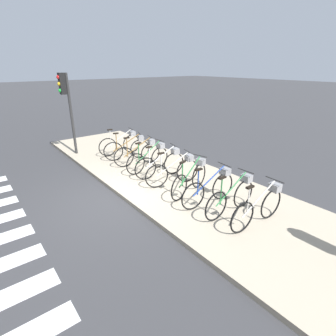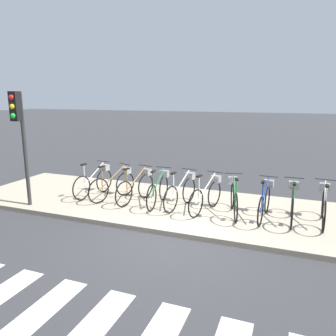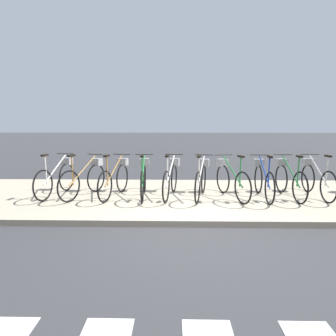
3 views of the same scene
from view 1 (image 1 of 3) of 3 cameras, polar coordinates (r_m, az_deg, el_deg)
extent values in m
plane|color=#38383A|center=(7.40, -10.06, -6.63)|extent=(120.00, 120.00, 0.00)
cube|color=#B7A88E|center=(8.26, 0.88, -2.71)|extent=(13.41, 3.59, 0.12)
torus|color=black|center=(10.42, -12.98, 4.45)|extent=(0.14, 0.72, 0.72)
torus|color=black|center=(10.73, -7.93, 5.29)|extent=(0.14, 0.72, 0.72)
cylinder|color=beige|center=(10.49, -10.52, 6.40)|extent=(0.18, 1.00, 0.61)
cylinder|color=beige|center=(10.37, -12.41, 6.28)|extent=(0.04, 0.04, 0.65)
cube|color=black|center=(10.29, -12.56, 8.13)|extent=(0.10, 0.21, 0.04)
cylinder|color=#262626|center=(10.58, -8.10, 8.47)|extent=(0.46, 0.09, 0.02)
cube|color=gray|center=(10.64, -7.79, 7.46)|extent=(0.27, 0.23, 0.18)
torus|color=black|center=(9.86, -11.80, 3.56)|extent=(0.28, 0.69, 0.72)
torus|color=black|center=(10.00, -6.16, 4.17)|extent=(0.28, 0.69, 0.72)
cylinder|color=olive|center=(9.83, -9.06, 5.48)|extent=(0.37, 0.96, 0.61)
cylinder|color=olive|center=(9.78, -11.15, 5.45)|extent=(0.04, 0.04, 0.65)
cube|color=black|center=(9.69, -11.30, 7.41)|extent=(0.13, 0.21, 0.04)
cylinder|color=#262626|center=(9.84, -6.30, 7.56)|extent=(0.44, 0.18, 0.02)
cube|color=gray|center=(9.90, -5.97, 6.46)|extent=(0.29, 0.27, 0.18)
torus|color=black|center=(9.17, -9.59, 2.34)|extent=(0.18, 0.71, 0.72)
torus|color=black|center=(9.48, -3.87, 3.25)|extent=(0.18, 0.71, 0.72)
cylinder|color=olive|center=(9.22, -6.76, 4.52)|extent=(0.23, 0.99, 0.61)
cylinder|color=olive|center=(9.10, -8.89, 4.40)|extent=(0.04, 0.04, 0.65)
cube|color=black|center=(9.01, -9.02, 6.50)|extent=(0.11, 0.21, 0.04)
cylinder|color=#262626|center=(9.31, -3.96, 6.83)|extent=(0.46, 0.12, 0.02)
cube|color=gray|center=(9.38, -3.65, 5.68)|extent=(0.28, 0.24, 0.18)
torus|color=black|center=(8.47, -7.06, 0.86)|extent=(0.07, 0.72, 0.72)
torus|color=black|center=(9.03, -1.87, 2.33)|extent=(0.07, 0.72, 0.72)
cylinder|color=#267238|center=(8.65, -4.44, 3.43)|extent=(0.09, 1.01, 0.61)
cylinder|color=#267238|center=(8.44, -6.39, 3.14)|extent=(0.03, 0.03, 0.65)
cube|color=black|center=(8.33, -6.49, 5.39)|extent=(0.08, 0.20, 0.04)
cylinder|color=#262626|center=(8.84, -1.92, 6.08)|extent=(0.46, 0.05, 0.02)
cube|color=gray|center=(8.93, -1.65, 4.89)|extent=(0.25, 0.21, 0.18)
torus|color=black|center=(8.07, -4.92, -0.13)|extent=(0.17, 0.71, 0.72)
torus|color=black|center=(8.47, 1.25, 1.03)|extent=(0.17, 0.71, 0.72)
cylinder|color=silver|center=(8.16, -1.78, 2.37)|extent=(0.21, 1.00, 0.61)
cylinder|color=silver|center=(8.01, -4.10, 2.20)|extent=(0.04, 0.04, 0.65)
cube|color=black|center=(7.90, -4.16, 4.56)|extent=(0.10, 0.21, 0.04)
cylinder|color=#262626|center=(8.28, 1.28, 4.99)|extent=(0.46, 0.11, 0.02)
cube|color=gray|center=(8.36, 1.57, 3.72)|extent=(0.27, 0.24, 0.18)
torus|color=black|center=(7.51, -2.46, -1.77)|extent=(0.21, 0.71, 0.72)
torus|color=black|center=(7.90, 4.23, -0.60)|extent=(0.21, 0.71, 0.72)
cylinder|color=beige|center=(7.59, 0.98, 0.85)|extent=(0.27, 0.99, 0.61)
cylinder|color=beige|center=(7.44, -1.52, 0.70)|extent=(0.04, 0.04, 0.65)
cube|color=black|center=(7.32, -1.55, 3.22)|extent=(0.12, 0.21, 0.04)
cylinder|color=#262626|center=(7.69, 4.35, 3.62)|extent=(0.45, 0.13, 0.02)
cube|color=gray|center=(7.78, 4.64, 2.26)|extent=(0.28, 0.25, 0.18)
torus|color=black|center=(6.82, 2.45, -4.31)|extent=(0.22, 0.71, 0.72)
torus|color=black|center=(7.58, 6.74, -1.67)|extent=(0.22, 0.71, 0.72)
cylinder|color=#267238|center=(7.08, 4.78, -0.79)|extent=(0.29, 0.98, 0.61)
cylinder|color=#267238|center=(6.79, 3.15, -1.44)|extent=(0.04, 0.04, 0.65)
cube|color=black|center=(6.66, 3.21, 1.29)|extent=(0.12, 0.21, 0.04)
cylinder|color=#262626|center=(7.37, 6.94, 2.70)|extent=(0.45, 0.14, 0.02)
cube|color=gray|center=(7.47, 7.07, 1.34)|extent=(0.28, 0.25, 0.18)
torus|color=black|center=(6.42, 5.49, -6.13)|extent=(0.09, 0.72, 0.72)
torus|color=black|center=(7.04, 11.78, -3.92)|extent=(0.09, 0.72, 0.72)
cylinder|color=navy|center=(6.60, 8.93, -2.72)|extent=(0.10, 1.01, 0.61)
cylinder|color=navy|center=(6.36, 6.55, -3.20)|extent=(0.03, 0.03, 0.65)
cube|color=black|center=(6.23, 6.69, -0.32)|extent=(0.08, 0.20, 0.04)
cylinder|color=#262626|center=(6.80, 12.17, 0.74)|extent=(0.46, 0.06, 0.02)
cube|color=gray|center=(6.91, 12.33, -0.74)|extent=(0.25, 0.22, 0.18)
torus|color=black|center=(6.07, 10.42, -8.20)|extent=(0.04, 0.72, 0.72)
torus|color=black|center=(6.77, 16.05, -5.41)|extent=(0.04, 0.72, 0.72)
cylinder|color=#267238|center=(6.28, 13.62, -4.40)|extent=(0.04, 1.01, 0.61)
cylinder|color=#267238|center=(6.01, 11.50, -5.08)|extent=(0.03, 0.03, 0.65)
cube|color=black|center=(5.86, 11.74, -2.07)|extent=(0.07, 0.20, 0.04)
cylinder|color=#262626|center=(6.52, 16.60, -0.62)|extent=(0.46, 0.03, 0.02)
cube|color=gray|center=(6.64, 16.67, -2.12)|extent=(0.24, 0.20, 0.18)
torus|color=black|center=(5.78, 15.84, -10.35)|extent=(0.07, 0.72, 0.72)
torus|color=black|center=(6.50, 21.47, -7.30)|extent=(0.07, 0.72, 0.72)
cylinder|color=beige|center=(6.00, 19.16, -6.34)|extent=(0.08, 1.01, 0.61)
cylinder|color=beige|center=(5.72, 17.05, -7.10)|extent=(0.03, 0.03, 0.65)
cube|color=black|center=(5.57, 17.44, -3.98)|extent=(0.08, 0.20, 0.04)
cylinder|color=#262626|center=(6.25, 22.23, -2.37)|extent=(0.46, 0.05, 0.02)
cube|color=gray|center=(6.37, 22.22, -3.91)|extent=(0.25, 0.21, 0.18)
cylinder|color=#2D2D2D|center=(10.86, -20.27, 10.74)|extent=(0.10, 0.10, 3.07)
cube|color=black|center=(10.68, -22.04, 16.66)|extent=(0.24, 0.20, 0.75)
sphere|color=red|center=(10.64, -22.75, 17.77)|extent=(0.14, 0.14, 0.14)
sphere|color=gold|center=(10.65, -22.57, 16.55)|extent=(0.14, 0.14, 0.14)
sphere|color=green|center=(10.66, -22.39, 15.33)|extent=(0.14, 0.14, 0.14)
camera|label=2|loc=(4.91, -81.14, -1.60)|focal=35.00mm
camera|label=3|loc=(6.55, -49.86, -0.80)|focal=28.00mm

